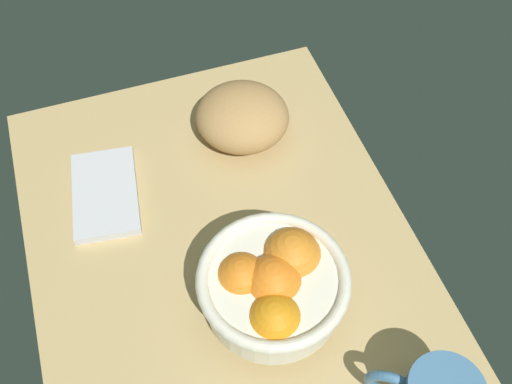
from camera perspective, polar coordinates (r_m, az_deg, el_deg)
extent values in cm
cube|color=tan|center=(86.17, -2.86, -6.17)|extent=(71.80, 52.63, 3.00)
cylinder|color=silver|center=(79.98, 1.54, -10.37)|extent=(10.63, 10.63, 2.26)
cylinder|color=silver|center=(76.40, 1.60, -9.10)|extent=(17.31, 17.31, 5.69)
torus|color=silver|center=(73.87, 1.65, -8.12)|extent=(18.91, 18.91, 1.60)
sphere|color=orange|center=(76.76, 3.36, -6.15)|extent=(7.65, 7.65, 7.65)
sphere|color=orange|center=(75.48, -1.23, -8.08)|extent=(6.53, 6.53, 6.53)
sphere|color=orange|center=(73.06, 1.76, -11.96)|extent=(6.68, 6.68, 6.68)
sphere|color=orange|center=(75.01, 1.63, -8.57)|extent=(7.32, 7.32, 7.32)
sphere|color=orange|center=(75.06, 1.63, -8.59)|extent=(7.00, 7.00, 7.00)
ellipsoid|color=#B3854E|center=(94.37, -1.29, 7.08)|extent=(18.86, 19.15, 8.20)
cube|color=silver|center=(92.10, -13.96, -0.13)|extent=(16.62, 11.27, 1.34)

